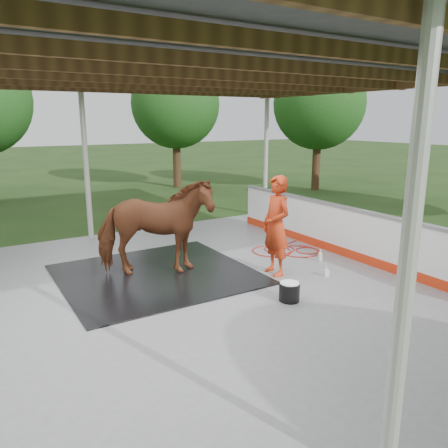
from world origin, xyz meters
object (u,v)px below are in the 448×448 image
dasher_board (350,234)px  handler (276,226)px  horse (155,227)px  wash_bucket (289,291)px

dasher_board → handler: bearing=180.0°
horse → handler: 2.41m
wash_bucket → dasher_board: bearing=23.7°
horse → dasher_board: bearing=-82.8°
dasher_board → wash_bucket: size_ratio=22.23×
handler → wash_bucket: size_ratio=5.58×
handler → wash_bucket: bearing=-23.2°
horse → handler: (2.09, -1.19, 0.01)m
handler → wash_bucket: (-0.64, -1.21, -0.83)m
dasher_board → wash_bucket: dasher_board is taller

